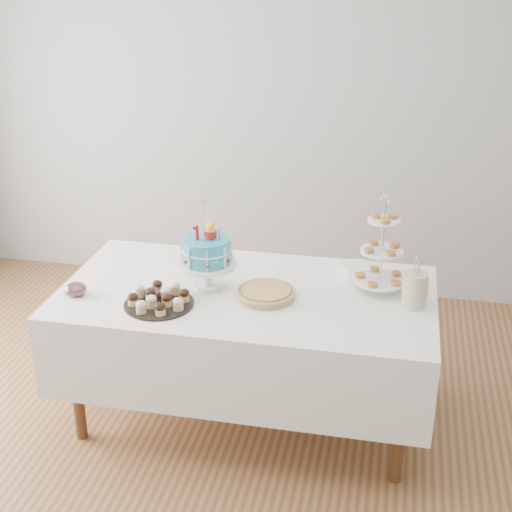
% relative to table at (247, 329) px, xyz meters
% --- Properties ---
extents(floor, '(5.00, 5.00, 0.00)m').
position_rel_table_xyz_m(floor, '(0.00, -0.30, -0.54)').
color(floor, brown).
rests_on(floor, ground).
extents(walls, '(5.04, 4.04, 2.70)m').
position_rel_table_xyz_m(walls, '(0.00, -0.30, 0.81)').
color(walls, '#A6A9AB').
rests_on(walls, floor).
extents(table, '(1.92, 1.02, 0.77)m').
position_rel_table_xyz_m(table, '(0.00, 0.00, 0.00)').
color(table, white).
rests_on(table, floor).
extents(birthday_cake, '(0.31, 0.31, 0.47)m').
position_rel_table_xyz_m(birthday_cake, '(-0.21, -0.01, 0.36)').
color(birthday_cake, white).
rests_on(birthday_cake, table).
extents(cupcake_tray, '(0.35, 0.35, 0.08)m').
position_rel_table_xyz_m(cupcake_tray, '(-0.39, -0.24, 0.27)').
color(cupcake_tray, black).
rests_on(cupcake_tray, table).
extents(pie, '(0.30, 0.30, 0.05)m').
position_rel_table_xyz_m(pie, '(0.11, -0.06, 0.25)').
color(pie, tan).
rests_on(pie, table).
extents(tiered_stand, '(0.27, 0.27, 0.52)m').
position_rel_table_xyz_m(tiered_stand, '(0.67, 0.15, 0.44)').
color(tiered_stand, silver).
rests_on(tiered_stand, table).
extents(plate_stack, '(0.17, 0.17, 0.07)m').
position_rel_table_xyz_m(plate_stack, '(0.54, 0.29, 0.26)').
color(plate_stack, white).
rests_on(plate_stack, table).
extents(pastry_plate, '(0.22, 0.22, 0.03)m').
position_rel_table_xyz_m(pastry_plate, '(-0.27, 0.30, 0.24)').
color(pastry_plate, white).
rests_on(pastry_plate, table).
extents(jam_bowl_a, '(0.11, 0.11, 0.07)m').
position_rel_table_xyz_m(jam_bowl_a, '(-0.84, -0.22, 0.26)').
color(jam_bowl_a, silver).
rests_on(jam_bowl_a, table).
extents(jam_bowl_b, '(0.10, 0.10, 0.06)m').
position_rel_table_xyz_m(jam_bowl_b, '(-0.44, -0.17, 0.25)').
color(jam_bowl_b, silver).
rests_on(jam_bowl_b, table).
extents(utensil_pitcher, '(0.12, 0.12, 0.27)m').
position_rel_table_xyz_m(utensil_pitcher, '(0.84, 0.00, 0.32)').
color(utensil_pitcher, white).
rests_on(utensil_pitcher, table).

